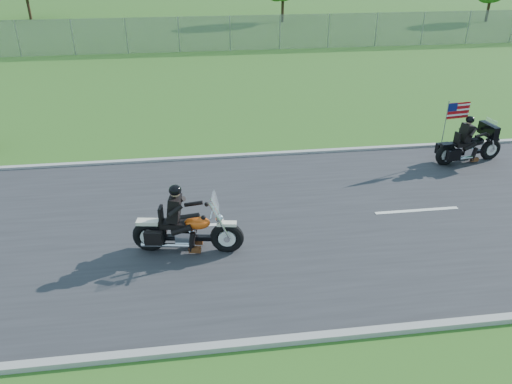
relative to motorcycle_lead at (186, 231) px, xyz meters
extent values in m
plane|color=#295219|center=(1.84, 0.99, -0.53)|extent=(420.00, 420.00, 0.00)
cube|color=#28282B|center=(1.84, 0.99, -0.51)|extent=(120.00, 8.00, 0.04)
cube|color=#9E9B93|center=(1.84, 5.04, -0.48)|extent=(120.00, 0.18, 0.12)
cube|color=#9E9B93|center=(1.84, -3.06, -0.48)|extent=(120.00, 0.18, 0.12)
cube|color=gray|center=(-3.16, 20.99, 0.47)|extent=(60.00, 0.03, 2.00)
cylinder|color=#382316|center=(7.84, 30.99, 0.73)|extent=(0.22, 0.22, 2.52)
cylinder|color=#382316|center=(-12.16, 34.99, 0.87)|extent=(0.22, 0.22, 2.80)
cylinder|color=#382316|center=(23.84, 28.99, 0.59)|extent=(0.22, 0.22, 2.24)
torus|color=black|center=(0.89, -0.15, -0.14)|extent=(0.77, 0.30, 0.75)
torus|color=black|center=(-0.81, 0.14, -0.14)|extent=(0.77, 0.30, 0.75)
ellipsoid|color=#F05511|center=(0.26, -0.04, 0.22)|extent=(0.61, 0.41, 0.28)
cube|color=black|center=(-0.26, 0.04, 0.18)|extent=(0.60, 0.39, 0.12)
cube|color=black|center=(-0.21, 0.04, 0.58)|extent=(0.31, 0.44, 0.56)
sphere|color=black|center=(-0.16, 0.03, 1.02)|extent=(0.32, 0.32, 0.27)
cube|color=silver|center=(0.66, -0.11, 0.71)|extent=(0.12, 0.47, 0.41)
torus|color=black|center=(9.43, 3.81, -0.17)|extent=(0.71, 0.26, 0.69)
torus|color=black|center=(7.86, 3.60, -0.17)|extent=(0.71, 0.26, 0.69)
ellipsoid|color=black|center=(8.85, 3.73, 0.16)|extent=(0.56, 0.37, 0.26)
cube|color=black|center=(8.37, 3.67, 0.13)|extent=(0.55, 0.35, 0.11)
cube|color=black|center=(8.42, 3.67, 0.49)|extent=(0.27, 0.40, 0.51)
sphere|color=black|center=(8.46, 3.68, 0.89)|extent=(0.28, 0.28, 0.25)
cube|color=black|center=(9.20, 3.78, 0.49)|extent=(0.30, 0.77, 0.37)
cube|color=#B70C11|center=(8.11, 3.82, 1.14)|extent=(0.74, 0.12, 0.48)
camera|label=1|loc=(0.28, -9.41, 5.85)|focal=35.00mm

